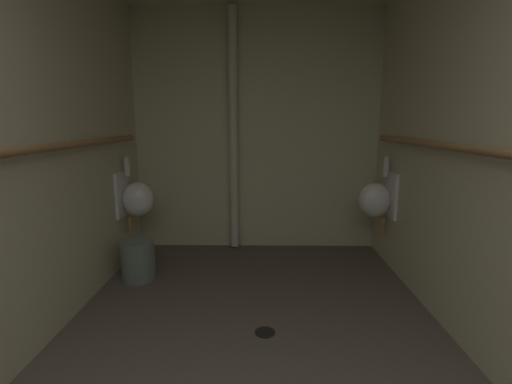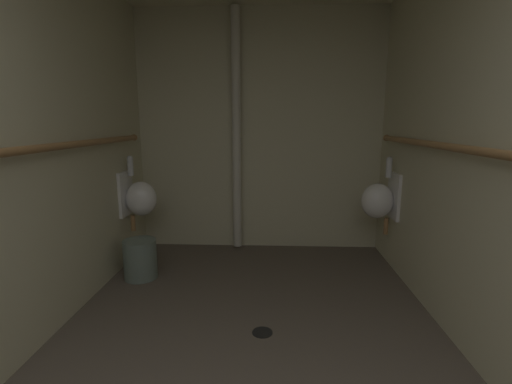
{
  "view_description": "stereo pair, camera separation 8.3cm",
  "coord_description": "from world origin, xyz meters",
  "px_view_note": "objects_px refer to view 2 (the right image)",
  "views": [
    {
      "loc": [
        0.05,
        -0.1,
        1.41
      ],
      "look_at": [
        0.01,
        2.75,
        0.86
      ],
      "focal_mm": 25.56,
      "sensor_mm": 36.0,
      "label": 1
    },
    {
      "loc": [
        0.14,
        -0.1,
        1.41
      ],
      "look_at": [
        0.01,
        2.75,
        0.86
      ],
      "focal_mm": 25.56,
      "sensor_mm": 36.0,
      "label": 2
    }
  ],
  "objects_px": {
    "standpipe_back_wall": "(236,133)",
    "floor_drain": "(262,332)",
    "waste_bin": "(140,259)",
    "urinal_left_mid": "(139,197)",
    "urinal_right_mid": "(380,200)"
  },
  "relations": [
    {
      "from": "standpipe_back_wall",
      "to": "floor_drain",
      "type": "xyz_separation_m",
      "value": [
        0.33,
        -1.69,
        -1.28
      ]
    },
    {
      "from": "floor_drain",
      "to": "waste_bin",
      "type": "xyz_separation_m",
      "value": [
        -1.13,
        0.84,
        0.17
      ]
    },
    {
      "from": "urinal_left_mid",
      "to": "waste_bin",
      "type": "height_order",
      "value": "urinal_left_mid"
    },
    {
      "from": "standpipe_back_wall",
      "to": "floor_drain",
      "type": "height_order",
      "value": "standpipe_back_wall"
    },
    {
      "from": "urinal_left_mid",
      "to": "floor_drain",
      "type": "distance_m",
      "value": 1.88
    },
    {
      "from": "waste_bin",
      "to": "standpipe_back_wall",
      "type": "bearing_deg",
      "value": 46.3
    },
    {
      "from": "standpipe_back_wall",
      "to": "floor_drain",
      "type": "bearing_deg",
      "value": -79.06
    },
    {
      "from": "urinal_left_mid",
      "to": "standpipe_back_wall",
      "type": "bearing_deg",
      "value": 26.44
    },
    {
      "from": "urinal_right_mid",
      "to": "floor_drain",
      "type": "distance_m",
      "value": 1.77
    },
    {
      "from": "floor_drain",
      "to": "standpipe_back_wall",
      "type": "bearing_deg",
      "value": 100.94
    },
    {
      "from": "urinal_right_mid",
      "to": "floor_drain",
      "type": "xyz_separation_m",
      "value": [
        -1.09,
        -1.22,
        -0.67
      ]
    },
    {
      "from": "urinal_left_mid",
      "to": "standpipe_back_wall",
      "type": "distance_m",
      "value": 1.21
    },
    {
      "from": "urinal_right_mid",
      "to": "waste_bin",
      "type": "bearing_deg",
      "value": -170.25
    },
    {
      "from": "urinal_right_mid",
      "to": "standpipe_back_wall",
      "type": "xyz_separation_m",
      "value": [
        -1.42,
        0.46,
        0.62
      ]
    },
    {
      "from": "urinal_right_mid",
      "to": "waste_bin",
      "type": "xyz_separation_m",
      "value": [
        -2.23,
        -0.38,
        -0.49
      ]
    }
  ]
}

